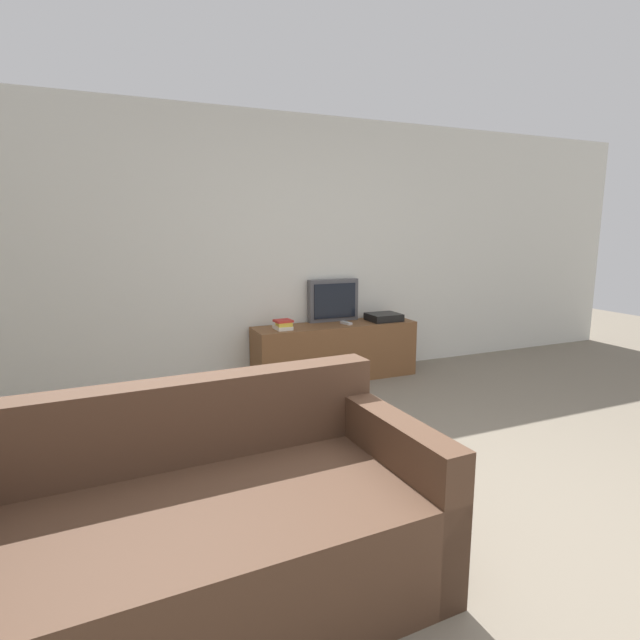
% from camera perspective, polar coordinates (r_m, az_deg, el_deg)
% --- Properties ---
extents(ground_plane, '(14.00, 14.00, 0.00)m').
position_cam_1_polar(ground_plane, '(2.76, 18.05, -23.24)').
color(ground_plane, '#756B5B').
extents(wall_back, '(9.00, 0.06, 2.60)m').
position_cam_1_polar(wall_back, '(4.98, -4.87, 7.95)').
color(wall_back, silver).
rests_on(wall_back, ground_plane).
extents(tv_stand, '(1.67, 0.42, 0.56)m').
position_cam_1_polar(tv_stand, '(5.07, 1.75, -3.61)').
color(tv_stand, brown).
rests_on(tv_stand, ground_plane).
extents(television, '(0.54, 0.09, 0.43)m').
position_cam_1_polar(television, '(5.15, 1.53, 2.26)').
color(television, '#4C4C51').
rests_on(television, tv_stand).
extents(couch, '(1.96, 1.01, 0.85)m').
position_cam_1_polar(couch, '(2.22, -14.04, -23.07)').
color(couch, '#4C3323').
rests_on(couch, ground_plane).
extents(book_stack, '(0.17, 0.19, 0.09)m').
position_cam_1_polar(book_stack, '(4.76, -4.23, -0.56)').
color(book_stack, silver).
rests_on(book_stack, tv_stand).
extents(remote_on_stand, '(0.08, 0.15, 0.02)m').
position_cam_1_polar(remote_on_stand, '(5.02, 3.00, -0.34)').
color(remote_on_stand, '#B7B7B7').
rests_on(remote_on_stand, tv_stand).
extents(set_top_box, '(0.32, 0.29, 0.07)m').
position_cam_1_polar(set_top_box, '(5.24, 7.29, 0.34)').
color(set_top_box, black).
rests_on(set_top_box, tv_stand).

